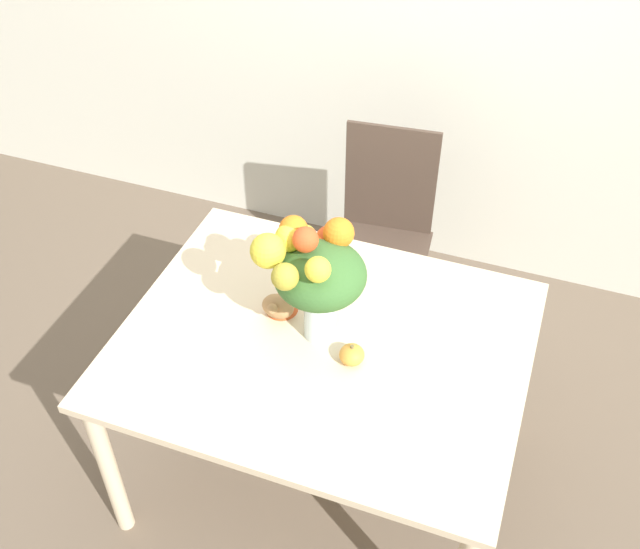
% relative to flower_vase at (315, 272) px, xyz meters
% --- Properties ---
extents(ground_plane, '(12.00, 12.00, 0.00)m').
position_rel_flower_vase_xyz_m(ground_plane, '(0.04, -0.03, -1.01)').
color(ground_plane, brown).
extents(dining_table, '(1.33, 1.07, 0.74)m').
position_rel_flower_vase_xyz_m(dining_table, '(0.04, -0.03, -0.35)').
color(dining_table, beige).
rests_on(dining_table, ground_plane).
extents(flower_vase, '(0.35, 0.33, 0.44)m').
position_rel_flower_vase_xyz_m(flower_vase, '(0.00, 0.00, 0.00)').
color(flower_vase, silver).
rests_on(flower_vase, dining_table).
extents(pumpkin, '(0.08, 0.08, 0.07)m').
position_rel_flower_vase_xyz_m(pumpkin, '(0.15, -0.08, -0.23)').
color(pumpkin, gold).
rests_on(pumpkin, dining_table).
extents(turkey_figurine, '(0.11, 0.15, 0.09)m').
position_rel_flower_vase_xyz_m(turkey_figurine, '(-0.15, 0.05, -0.22)').
color(turkey_figurine, '#A87A4C').
rests_on(turkey_figurine, dining_table).
extents(dining_chair_near_window, '(0.46, 0.46, 0.96)m').
position_rel_flower_vase_xyz_m(dining_chair_near_window, '(-0.01, 0.88, -0.52)').
color(dining_chair_near_window, '#47382D').
rests_on(dining_chair_near_window, ground_plane).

